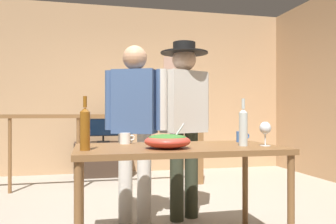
{
  "coord_description": "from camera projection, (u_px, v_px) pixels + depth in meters",
  "views": [
    {
      "loc": [
        -0.74,
        -3.24,
        1.01
      ],
      "look_at": [
        -0.09,
        -0.43,
        1.02
      ],
      "focal_mm": 36.66,
      "sensor_mm": 36.0,
      "label": 1
    }
  ],
  "objects": [
    {
      "name": "wine_bottle_clear",
      "position": [
        243.0,
        127.0,
        2.57
      ],
      "size": [
        0.06,
        0.06,
        0.36
      ],
      "color": "silver",
      "rests_on": "serving_table"
    },
    {
      "name": "ground_plane",
      "position": [
        167.0,
        217.0,
        3.32
      ],
      "size": [
        7.25,
        7.25,
        0.0
      ],
      "primitive_type": "plane",
      "color": "#9E9384"
    },
    {
      "name": "back_wall",
      "position": [
        132.0,
        90.0,
        5.94
      ],
      "size": [
        5.57,
        0.1,
        2.83
      ],
      "primitive_type": "cube",
      "color": "tan",
      "rests_on": "ground_plane"
    },
    {
      "name": "wine_glass",
      "position": [
        265.0,
        129.0,
        2.58
      ],
      "size": [
        0.09,
        0.09,
        0.18
      ],
      "color": "silver",
      "rests_on": "serving_table"
    },
    {
      "name": "framed_picture",
      "position": [
        177.0,
        67.0,
        6.06
      ],
      "size": [
        0.47,
        0.03,
        0.37
      ],
      "primitive_type": "cube",
      "color": "tan"
    },
    {
      "name": "tv_console",
      "position": [
        103.0,
        159.0,
        5.48
      ],
      "size": [
        0.9,
        0.4,
        0.54
      ],
      "primitive_type": "cube",
      "color": "#38281E",
      "rests_on": "ground_plane"
    },
    {
      "name": "person_standing_left",
      "position": [
        135.0,
        118.0,
        3.16
      ],
      "size": [
        0.53,
        0.36,
        1.63
      ],
      "rotation": [
        0.0,
        0.0,
        2.72
      ],
      "color": "beige",
      "rests_on": "ground_plane"
    },
    {
      "name": "mug_white",
      "position": [
        125.0,
        138.0,
        2.74
      ],
      "size": [
        0.12,
        0.09,
        0.09
      ],
      "color": "white",
      "rests_on": "serving_table"
    },
    {
      "name": "flat_screen_tv",
      "position": [
        103.0,
        128.0,
        5.45
      ],
      "size": [
        0.48,
        0.12,
        0.38
      ],
      "color": "black",
      "rests_on": "tv_console"
    },
    {
      "name": "person_standing_right",
      "position": [
        184.0,
        113.0,
        3.27
      ],
      "size": [
        0.56,
        0.45,
        1.68
      ],
      "rotation": [
        0.0,
        0.0,
        3.56
      ],
      "color": "#2D3323",
      "rests_on": "ground_plane"
    },
    {
      "name": "stair_railing",
      "position": [
        120.0,
        138.0,
        4.62
      ],
      "size": [
        3.42,
        0.1,
        1.04
      ],
      "color": "brown",
      "rests_on": "ground_plane"
    },
    {
      "name": "wine_bottle_amber",
      "position": [
        85.0,
        128.0,
        2.27
      ],
      "size": [
        0.07,
        0.07,
        0.36
      ],
      "color": "brown",
      "rests_on": "serving_table"
    },
    {
      "name": "salad_bowl",
      "position": [
        167.0,
        140.0,
        2.4
      ],
      "size": [
        0.33,
        0.33,
        0.18
      ],
      "color": "#CC3D2D",
      "rests_on": "serving_table"
    },
    {
      "name": "serving_table",
      "position": [
        178.0,
        156.0,
        2.56
      ],
      "size": [
        1.51,
        0.79,
        0.76
      ],
      "color": "brown",
      "rests_on": "ground_plane"
    },
    {
      "name": "mug_blue",
      "position": [
        241.0,
        137.0,
        2.92
      ],
      "size": [
        0.12,
        0.08,
        0.09
      ],
      "color": "#3866B2",
      "rests_on": "serving_table"
    }
  ]
}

